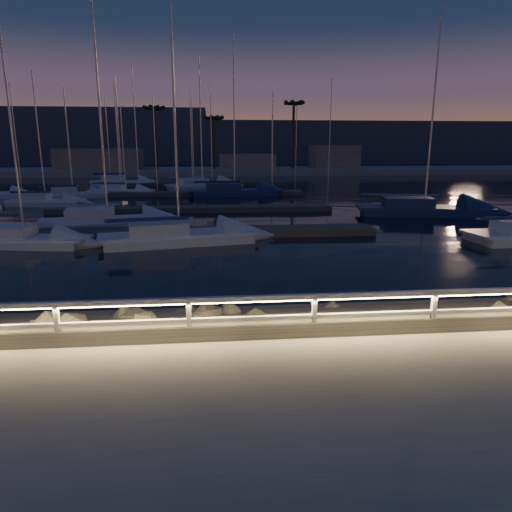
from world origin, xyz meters
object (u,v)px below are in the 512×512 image
object	(u,v)px
sailboat_b	(22,239)
sailboat_j	(44,201)
sailboat_f	(105,220)
sailboat_c	(175,235)
sailboat_k	(201,185)
sailboat_h	(421,208)
sailboat_n	(119,191)
guard_rail	(142,311)
sailboat_i	(71,194)
sailboat_m	(120,182)
sailboat_l	(232,191)

from	to	relation	value
sailboat_b	sailboat_j	world-z (taller)	sailboat_b
sailboat_f	sailboat_c	bearing A→B (deg)	-59.40
sailboat_k	sailboat_j	bearing A→B (deg)	-156.20
sailboat_h	sailboat_n	world-z (taller)	sailboat_h
guard_rail	sailboat_h	world-z (taller)	sailboat_h
guard_rail	sailboat_i	world-z (taller)	sailboat_i
sailboat_c	sailboat_f	distance (m)	7.28
sailboat_h	sailboat_k	world-z (taller)	sailboat_h
sailboat_h	sailboat_j	xyz separation A→B (m)	(-30.21, 8.15, -0.07)
sailboat_i	sailboat_b	bearing A→B (deg)	-103.30
sailboat_m	sailboat_k	bearing A→B (deg)	-29.10
sailboat_b	sailboat_k	bearing A→B (deg)	84.20
sailboat_c	sailboat_h	xyz separation A→B (m)	(17.64, 8.75, 0.03)
sailboat_l	sailboat_n	xyz separation A→B (m)	(-11.87, 1.83, -0.05)
sailboat_h	sailboat_k	bearing A→B (deg)	138.01
sailboat_h	sailboat_m	xyz separation A→B (m)	(-27.53, 28.26, 0.01)
sailboat_m	sailboat_j	bearing A→B (deg)	-99.55
sailboat_b	sailboat_l	world-z (taller)	sailboat_l
sailboat_h	guard_rail	bearing A→B (deg)	-115.92
sailboat_i	sailboat_l	xyz separation A→B (m)	(15.98, 0.93, 0.05)
guard_rail	sailboat_b	distance (m)	16.27
sailboat_k	sailboat_m	xyz separation A→B (m)	(-10.49, 5.38, 0.02)
sailboat_k	sailboat_n	xyz separation A→B (m)	(-8.38, -6.20, -0.05)
sailboat_f	guard_rail	bearing A→B (deg)	-86.25
guard_rail	sailboat_i	bearing A→B (deg)	108.49
sailboat_i	sailboat_m	distance (m)	14.49
sailboat_k	sailboat_m	world-z (taller)	sailboat_k
guard_rail	sailboat_i	distance (m)	38.64
sailboat_b	sailboat_n	distance (m)	25.39
sailboat_j	sailboat_f	bearing A→B (deg)	-52.94
sailboat_l	sailboat_n	world-z (taller)	sailboat_l
sailboat_c	sailboat_j	bearing A→B (deg)	115.58
sailboat_f	sailboat_h	xyz separation A→B (m)	(22.51, 3.33, 0.01)
sailboat_b	sailboat_c	size ratio (longest dim) A/B	0.80
guard_rail	sailboat_n	distance (m)	40.24
guard_rail	sailboat_m	size ratio (longest dim) A/B	3.25
sailboat_f	sailboat_l	xyz separation A→B (m)	(8.96, 18.18, -0.00)
sailboat_n	sailboat_b	bearing A→B (deg)	-80.63
guard_rail	sailboat_k	xyz separation A→B (m)	(0.25, 45.60, -0.92)
sailboat_c	sailboat_j	size ratio (longest dim) A/B	1.27
sailboat_f	sailboat_j	bearing A→B (deg)	112.51
sailboat_i	sailboat_n	distance (m)	4.96
sailboat_f	sailboat_n	distance (m)	20.22
guard_rail	sailboat_h	xyz separation A→B (m)	(17.28, 22.72, -0.91)
guard_rail	sailboat_h	size ratio (longest dim) A/B	2.64
sailboat_l	sailboat_m	size ratio (longest dim) A/B	1.17
sailboat_j	sailboat_k	xyz separation A→B (m)	(13.17, 14.73, 0.06)
sailboat_l	sailboat_j	bearing A→B (deg)	-162.92
sailboat_c	sailboat_m	size ratio (longest dim) A/B	1.04
sailboat_k	sailboat_n	distance (m)	10.43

